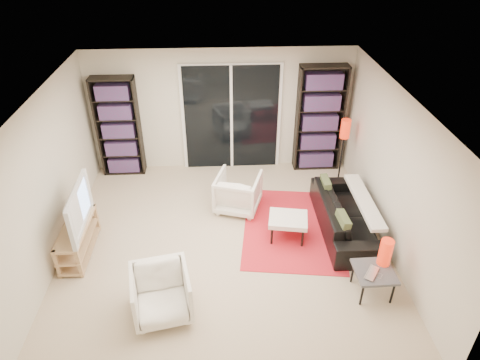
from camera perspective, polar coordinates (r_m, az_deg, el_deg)
The scene contains 20 objects.
floor at distance 6.83m, azimuth -1.98°, elevation -8.52°, with size 5.00×5.00×0.00m, color #CBB290.
wall_back at distance 8.34m, azimuth -2.57°, elevation 9.24°, with size 5.00×0.02×2.40m, color beige.
wall_front at distance 4.22m, azimuth -1.40°, elevation -18.44°, with size 5.00×0.02×2.40m, color beige.
wall_left at distance 6.59m, azimuth -24.47°, elevation -0.62°, with size 0.02×5.00×2.40m, color beige.
wall_right at distance 6.62m, azimuth 19.97°, elevation 0.64°, with size 0.02×5.00×2.40m, color beige.
ceiling at distance 5.57m, azimuth -2.44°, elevation 10.50°, with size 5.00×5.00×0.02m, color white.
sliding_door at distance 8.37m, azimuth -1.16°, elevation 8.23°, with size 1.92×0.08×2.16m.
bookshelf_left at distance 8.49m, azimuth -15.88°, elevation 6.78°, with size 0.80×0.30×1.95m.
bookshelf_right at distance 8.47m, azimuth 10.56°, elevation 7.99°, with size 0.90×0.30×2.10m.
tv_stand at distance 6.96m, azimuth -20.78°, elevation -7.34°, with size 0.36×1.14×0.50m.
tv at distance 6.63m, azimuth -21.55°, elevation -3.57°, with size 1.14×0.15×0.65m, color black.
rug at distance 7.19m, azimuth 7.02°, elevation -6.30°, with size 1.59×2.15×0.01m, color red.
sofa at distance 7.15m, azimuth 13.83°, elevation -4.57°, with size 1.97×0.77×0.57m, color black.
armchair_back at distance 7.40m, azimuth -0.26°, elevation -1.62°, with size 0.72×0.74×0.67m, color white.
armchair_front at distance 5.71m, azimuth -10.45°, elevation -14.69°, with size 0.72×0.74×0.68m, color white.
ottoman at distance 6.78m, azimuth 6.43°, elevation -5.34°, with size 0.67×0.58×0.40m.
side_table at distance 6.12m, azimuth 17.46°, elevation -11.74°, with size 0.53×0.53×0.40m.
laptop at distance 6.02m, azimuth 17.54°, elevation -11.93°, with size 0.30×0.19×0.02m, color silver.
table_lamp at distance 6.11m, azimuth 18.82°, elevation -9.09°, with size 0.17×0.17×0.39m, color red.
floor_lamp at distance 8.06m, azimuth 13.74°, elevation 5.75°, with size 0.20×0.20×1.30m.
Camera 1 is at (-0.05, -5.17, 4.47)m, focal length 32.00 mm.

